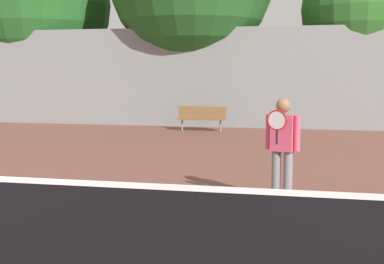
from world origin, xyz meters
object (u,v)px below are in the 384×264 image
at_px(tennis_player, 282,144).
at_px(tree_dark_dense, 362,10).
at_px(tree_green_broad, 39,6).
at_px(bench_courtside_near, 202,116).

height_order(tennis_player, tree_dark_dense, tree_dark_dense).
relative_size(tennis_player, tree_dark_dense, 0.25).
relative_size(tennis_player, tree_green_broad, 0.21).
distance_m(tennis_player, bench_courtside_near, 10.05).
xyz_separation_m(bench_courtside_near, tree_green_broad, (-7.92, 3.77, 4.31)).
distance_m(bench_courtside_near, tree_dark_dense, 7.32).
height_order(tennis_player, tree_green_broad, tree_green_broad).
xyz_separation_m(bench_courtside_near, tree_dark_dense, (5.41, 3.17, 3.78)).
distance_m(tennis_player, tree_green_broad, 17.74).
xyz_separation_m(tree_green_broad, tree_dark_dense, (13.32, -0.60, -0.53)).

